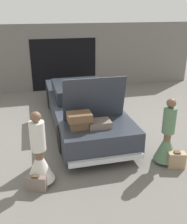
{
  "coord_description": "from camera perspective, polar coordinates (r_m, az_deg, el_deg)",
  "views": [
    {
      "loc": [
        -1.49,
        -7.42,
        3.44
      ],
      "look_at": [
        0.0,
        -1.44,
        0.95
      ],
      "focal_mm": 42.0,
      "sensor_mm": 36.0,
      "label": 1
    }
  ],
  "objects": [
    {
      "name": "garage_wall_back",
      "position": [
        11.61,
        -6.54,
        11.67
      ],
      "size": [
        12.0,
        0.14,
        2.8
      ],
      "color": "slate",
      "rests_on": "ground_plane"
    },
    {
      "name": "ground_plane",
      "position": [
        8.31,
        -2.41,
        -2.48
      ],
      "size": [
        40.0,
        40.0,
        0.0
      ],
      "primitive_type": "plane",
      "color": "slate"
    },
    {
      "name": "person_left",
      "position": [
        5.52,
        -11.69,
        -9.9
      ],
      "size": [
        0.58,
        0.58,
        1.6
      ],
      "rotation": [
        0.0,
        0.0,
        -1.42
      ],
      "color": "brown",
      "rests_on": "ground_plane"
    },
    {
      "name": "person_right",
      "position": [
        6.31,
        15.69,
        -5.98
      ],
      "size": [
        0.55,
        0.55,
        1.59
      ],
      "rotation": [
        0.0,
        0.0,
        1.43
      ],
      "color": "brown",
      "rests_on": "ground_plane"
    },
    {
      "name": "suitcase_beside_right_person",
      "position": [
        6.37,
        17.57,
        -9.88
      ],
      "size": [
        0.42,
        0.31,
        0.4
      ],
      "color": "#9E8460",
      "rests_on": "ground_plane"
    },
    {
      "name": "car",
      "position": [
        8.09,
        -2.5,
        1.21
      ],
      "size": [
        1.87,
        5.34,
        1.89
      ],
      "color": "#2D333D",
      "rests_on": "ground_plane"
    },
    {
      "name": "suitcase_beside_left_person",
      "position": [
        5.54,
        -12.4,
        -14.97
      ],
      "size": [
        0.44,
        0.26,
        0.35
      ],
      "color": "#75665B",
      "rests_on": "ground_plane"
    }
  ]
}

